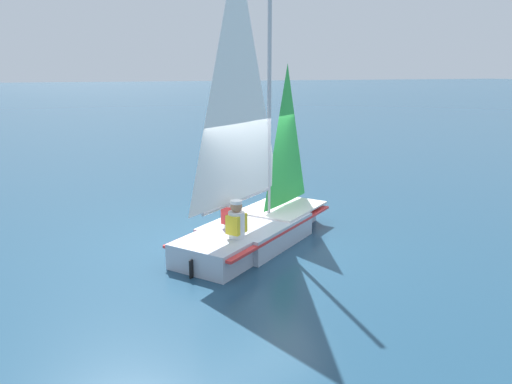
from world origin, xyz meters
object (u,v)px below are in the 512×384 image
sailor_crew (237,229)px  sailboat_main (254,205)px  sailor_helm (231,220)px  buoy_marker (255,149)px

sailor_crew → sailboat_main: bearing=13.3°
sailor_helm → sailboat_main: bearing=-19.3°
sailor_helm → sailor_crew: size_ratio=1.00×
sailboat_main → sailor_helm: size_ratio=4.92×
sailboat_main → sailor_helm: 0.60m
sailor_helm → buoy_marker: 11.52m
sailboat_main → buoy_marker: (10.55, -3.57, -0.62)m
sailboat_main → buoy_marker: size_ratio=4.98×
buoy_marker → sailor_crew: bearing=159.8°
sailor_crew → buoy_marker: 12.12m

